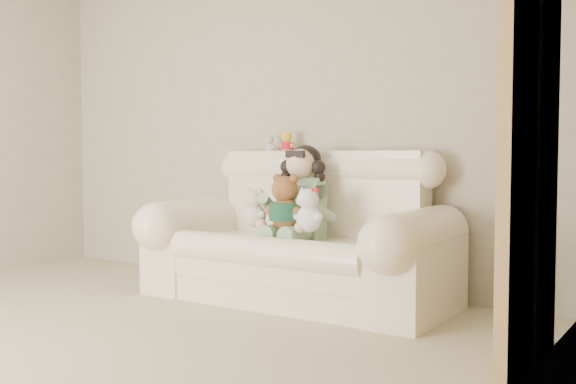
{
  "coord_description": "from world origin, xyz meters",
  "views": [
    {
      "loc": [
        2.97,
        -1.78,
        0.99
      ],
      "look_at": [
        0.54,
        1.9,
        0.75
      ],
      "focal_mm": 41.44,
      "sensor_mm": 36.0,
      "label": 1
    }
  ],
  "objects_px": {
    "seated_child": "(302,191)",
    "white_cat": "(309,205)",
    "sofa": "(296,226)",
    "brown_teddy": "(286,197)",
    "cream_teddy": "(255,204)"
  },
  "relations": [
    {
      "from": "seated_child",
      "to": "white_cat",
      "type": "bearing_deg",
      "value": -50.82
    },
    {
      "from": "sofa",
      "to": "brown_teddy",
      "type": "bearing_deg",
      "value": -88.3
    },
    {
      "from": "white_cat",
      "to": "cream_teddy",
      "type": "distance_m",
      "value": 0.46
    },
    {
      "from": "sofa",
      "to": "white_cat",
      "type": "relative_size",
      "value": 6.11
    },
    {
      "from": "brown_teddy",
      "to": "cream_teddy",
      "type": "distance_m",
      "value": 0.28
    },
    {
      "from": "seated_child",
      "to": "white_cat",
      "type": "height_order",
      "value": "seated_child"
    },
    {
      "from": "sofa",
      "to": "cream_teddy",
      "type": "xyz_separation_m",
      "value": [
        -0.26,
        -0.11,
        0.14
      ]
    },
    {
      "from": "sofa",
      "to": "cream_teddy",
      "type": "distance_m",
      "value": 0.32
    },
    {
      "from": "seated_child",
      "to": "brown_teddy",
      "type": "relative_size",
      "value": 1.51
    },
    {
      "from": "seated_child",
      "to": "cream_teddy",
      "type": "height_order",
      "value": "seated_child"
    },
    {
      "from": "sofa",
      "to": "white_cat",
      "type": "distance_m",
      "value": 0.29
    },
    {
      "from": "brown_teddy",
      "to": "cream_teddy",
      "type": "xyz_separation_m",
      "value": [
        -0.27,
        0.02,
        -0.06
      ]
    },
    {
      "from": "white_cat",
      "to": "cream_teddy",
      "type": "relative_size",
      "value": 1.09
    },
    {
      "from": "cream_teddy",
      "to": "seated_child",
      "type": "bearing_deg",
      "value": 23.05
    },
    {
      "from": "seated_child",
      "to": "white_cat",
      "type": "xyz_separation_m",
      "value": [
        0.2,
        -0.22,
        -0.08
      ]
    }
  ]
}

